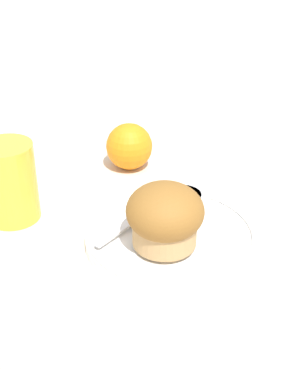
# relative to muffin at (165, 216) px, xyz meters

# --- Properties ---
(ground_plane) EXTENTS (3.00, 3.00, 0.00)m
(ground_plane) POSITION_rel_muffin_xyz_m (0.04, 0.02, -0.06)
(ground_plane) COLOR beige
(plate) EXTENTS (0.22, 0.22, 0.02)m
(plate) POSITION_rel_muffin_xyz_m (0.03, 0.01, -0.05)
(plate) COLOR white
(plate) RESTS_ON ground_plane
(muffin) EXTENTS (0.09, 0.09, 0.08)m
(muffin) POSITION_rel_muffin_xyz_m (0.00, 0.00, 0.00)
(muffin) COLOR tan
(muffin) RESTS_ON plate
(cream_ramekin) EXTENTS (0.06, 0.06, 0.02)m
(cream_ramekin) POSITION_rel_muffin_xyz_m (0.08, 0.04, -0.03)
(cream_ramekin) COLOR silver
(cream_ramekin) RESTS_ON plate
(berry_pair) EXTENTS (0.03, 0.02, 0.02)m
(berry_pair) POSITION_rel_muffin_xyz_m (0.04, 0.06, -0.03)
(berry_pair) COLOR maroon
(berry_pair) RESTS_ON plate
(butter_knife) EXTENTS (0.20, 0.03, 0.00)m
(butter_knife) POSITION_rel_muffin_xyz_m (0.03, 0.06, -0.04)
(butter_knife) COLOR silver
(butter_knife) RESTS_ON plate
(orange_fruit) EXTENTS (0.07, 0.07, 0.07)m
(orange_fruit) POSITION_rel_muffin_xyz_m (0.14, 0.20, -0.02)
(orange_fruit) COLOR orange
(orange_fruit) RESTS_ON ground_plane
(juice_glass) EXTENTS (0.07, 0.07, 0.11)m
(juice_glass) POSITION_rel_muffin_xyz_m (-0.08, 0.21, -0.00)
(juice_glass) COLOR gold
(juice_glass) RESTS_ON ground_plane
(folded_napkin) EXTENTS (0.14, 0.08, 0.01)m
(folded_napkin) POSITION_rel_muffin_xyz_m (-0.18, 0.03, -0.05)
(folded_napkin) COLOR beige
(folded_napkin) RESTS_ON ground_plane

